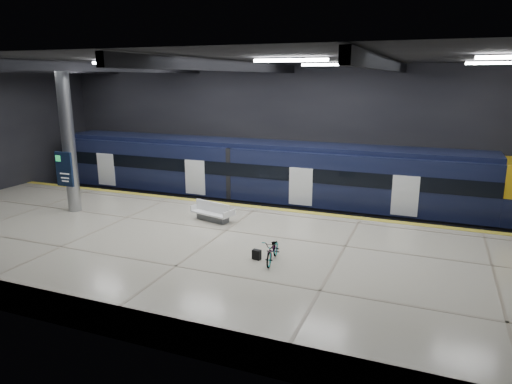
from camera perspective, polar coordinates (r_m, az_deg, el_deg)
The scene contains 10 objects.
ground at distance 20.42m, azimuth -2.52°, elevation -6.87°, with size 30.00×30.00×0.00m, color black.
room_shell at distance 19.13m, azimuth -2.71°, elevation 9.34°, with size 30.10×16.10×8.05m.
platform at distance 18.12m, azimuth -5.78°, elevation -7.86°, with size 30.00×11.00×1.10m, color #B3AC97.
safety_strip at distance 22.47m, azimuth 0.29°, elevation -1.89°, with size 30.00×0.40×0.01m, color gold.
rails at distance 25.24m, azimuth 2.55°, elevation -2.52°, with size 30.00×1.52×0.16m.
train at distance 24.58m, azimuth 3.82°, elevation 1.76°, with size 29.40×2.84×3.79m.
bench at distance 20.41m, azimuth -5.43°, elevation -2.76°, with size 2.10×1.27×0.86m.
bicycle at distance 15.87m, azimuth 2.11°, elevation -7.27°, with size 0.57×1.62×0.85m, color #99999E.
pannier_bag at distance 16.15m, azimuth 0.08°, elevation -7.83°, with size 0.30×0.18×0.35m, color black.
info_column at distance 22.93m, azimuth -22.46°, elevation 5.93°, with size 0.90×0.78×6.90m.
Camera 1 is at (7.81, -17.39, 7.32)m, focal length 32.00 mm.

